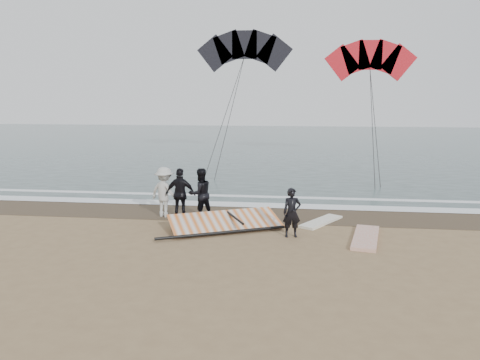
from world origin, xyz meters
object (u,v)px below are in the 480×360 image
at_px(board_white, 366,237).
at_px(sail_rig, 224,223).
at_px(man_main, 292,213).
at_px(board_cream, 321,222).

distance_m(board_white, sail_rig, 4.77).
distance_m(man_main, board_cream, 2.25).
distance_m(man_main, sail_rig, 2.52).
height_order(man_main, board_white, man_main).
height_order(board_white, board_cream, board_white).
bearing_deg(board_white, sail_rig, -177.32).
bearing_deg(sail_rig, board_white, -8.43).
bearing_deg(board_white, board_cream, 137.33).
height_order(board_white, sail_rig, sail_rig).
height_order(man_main, board_cream, man_main).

